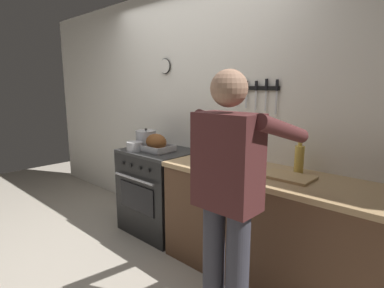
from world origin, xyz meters
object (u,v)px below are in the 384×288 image
Objects in this scene: cutting_board at (288,177)px; bottle_vinegar at (211,144)px; stock_pot at (146,139)px; roasting_pan at (156,143)px; saucepan at (135,146)px; bottle_cooking_oil at (299,159)px; person_cook at (229,192)px; bottle_wine_red at (233,146)px; stove at (160,190)px.

bottle_vinegar is (-0.90, 0.20, 0.10)m from cutting_board.
stock_pot is 0.62× the size of cutting_board.
cutting_board is at bearing 1.49° from roasting_pan.
stock_pot is (-0.23, 0.05, 0.01)m from roasting_pan.
cutting_board is (1.62, 0.18, -0.04)m from saucepan.
cutting_board is 1.29× the size of bottle_cooking_oil.
person_cook is at bearing -17.12° from saucepan.
saucepan is at bearing -142.02° from roasting_pan.
person_cook is at bearing -55.81° from bottle_wine_red.
stove is at bearing 62.90° from person_cook.
roasting_pan is at bearing 37.98° from saucepan.
bottle_vinegar is (0.56, 0.18, 0.56)m from stove.
bottle_wine_red is (-0.65, 0.22, 0.12)m from cutting_board.
stove is 0.54m from roasting_pan.
stove is 3.30× the size of bottle_vinegar.
bottle_wine_red is 1.12× the size of bottle_vinegar.
bottle_cooking_oil is 0.92× the size of bottle_wine_red.
stock_pot reaches higher than roasting_pan.
roasting_pan is 0.98× the size of cutting_board.
bottle_cooking_oil is (1.47, 0.15, 0.57)m from stove.
bottle_wine_red is (-0.65, 0.05, 0.01)m from bottle_cooking_oil.
stove is 5.45× the size of saucepan.
bottle_wine_red is (0.79, 0.25, 0.05)m from roasting_pan.
stock_pot is at bearing -174.93° from bottle_cooking_oil.
person_cook is 1.76m from stock_pot.
person_cook reaches higher than stock_pot.
bottle_cooking_oil is at bearing -2.11° from bottle_vinegar.
cutting_board is at bearing -0.53° from stock_pot.
stove is at bearing -162.38° from bottle_vinegar.
bottle_wine_red is (-0.60, 0.88, 0.08)m from person_cook.
person_cook is 1.06m from bottle_wine_red.
person_cook reaches higher than cutting_board.
stove is 0.58m from stock_pot.
bottle_wine_red reaches higher than saucepan.
roasting_pan reaches higher than stove.
bottle_wine_red reaches higher than roasting_pan.
bottle_wine_red is (0.98, 0.39, 0.08)m from saucepan.
bottle_vinegar reaches higher than cutting_board.
bottle_vinegar is (-0.85, 0.86, 0.06)m from person_cook.
cutting_board is at bearing -18.44° from bottle_wine_red.
stock_pot is at bearing 104.74° from saucepan.
roasting_pan is 0.59m from bottle_vinegar.
stove is at bearing -174.32° from bottle_cooking_oil.
bottle_cooking_oil is (0.01, 0.16, 0.11)m from cutting_board.
bottle_wine_red reaches higher than cutting_board.
stock_pot is at bearing -168.98° from bottle_wine_red.
bottle_wine_red is at bearing 175.55° from bottle_cooking_oil.
bottle_cooking_oil is at bearing 5.07° from stock_pot.
stove is 2.95× the size of bottle_wine_red.
saucepan is 0.82m from bottle_vinegar.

